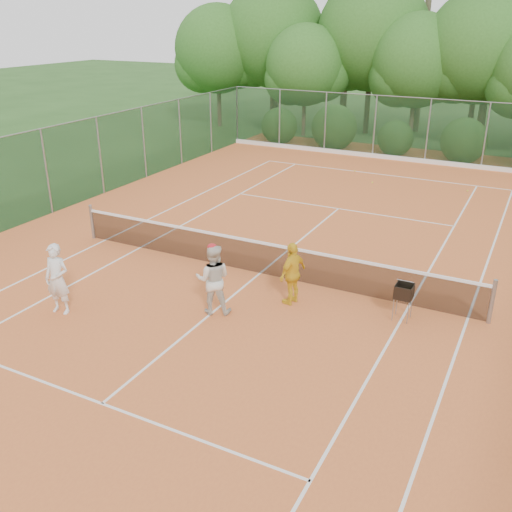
{
  "coord_description": "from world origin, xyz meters",
  "views": [
    {
      "loc": [
        6.42,
        -12.71,
        6.6
      ],
      "look_at": [
        0.5,
        -1.2,
        1.1
      ],
      "focal_mm": 40.0,
      "sensor_mm": 36.0,
      "label": 1
    }
  ],
  "objects_px": {
    "player_center_grp": "(213,279)",
    "player_yellow": "(293,273)",
    "ball_hopper": "(404,292)",
    "player_white": "(57,279)"
  },
  "relations": [
    {
      "from": "player_center_grp",
      "to": "player_yellow",
      "type": "relative_size",
      "value": 1.11
    },
    {
      "from": "player_yellow",
      "to": "ball_hopper",
      "type": "height_order",
      "value": "player_yellow"
    },
    {
      "from": "player_yellow",
      "to": "player_white",
      "type": "bearing_deg",
      "value": -44.81
    },
    {
      "from": "player_yellow",
      "to": "ball_hopper",
      "type": "bearing_deg",
      "value": 111.94
    },
    {
      "from": "player_white",
      "to": "player_yellow",
      "type": "xyz_separation_m",
      "value": [
        4.71,
        2.96,
        -0.07
      ]
    },
    {
      "from": "player_white",
      "to": "player_yellow",
      "type": "distance_m",
      "value": 5.57
    },
    {
      "from": "player_yellow",
      "to": "ball_hopper",
      "type": "distance_m",
      "value": 2.65
    },
    {
      "from": "player_center_grp",
      "to": "ball_hopper",
      "type": "xyz_separation_m",
      "value": [
        4.08,
        1.71,
        -0.17
      ]
    },
    {
      "from": "player_center_grp",
      "to": "ball_hopper",
      "type": "relative_size",
      "value": 1.98
    },
    {
      "from": "player_white",
      "to": "player_yellow",
      "type": "relative_size",
      "value": 1.09
    }
  ]
}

